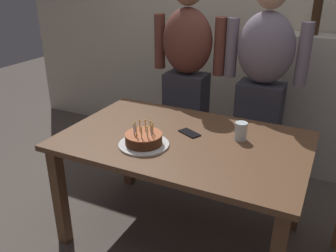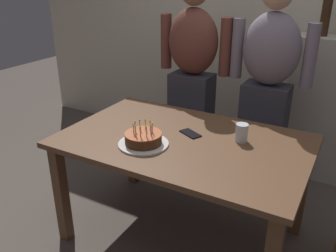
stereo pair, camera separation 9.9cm
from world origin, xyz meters
name	(u,v)px [view 1 (the left image)]	position (x,y,z in m)	size (l,w,h in m)	color
ground_plane	(182,234)	(0.00, 0.00, 0.00)	(10.00, 10.00, 0.00)	#564C44
back_wall	(253,17)	(0.00, 1.55, 1.30)	(5.20, 0.10, 2.60)	beige
dining_table	(183,152)	(0.00, 0.00, 0.64)	(1.50, 0.96, 0.74)	brown
birthday_cake	(144,140)	(-0.17, -0.19, 0.77)	(0.30, 0.30, 0.14)	white
water_glass_near	(241,131)	(0.32, 0.14, 0.80)	(0.08, 0.08, 0.11)	silver
cell_phone	(189,133)	(0.01, 0.08, 0.74)	(0.14, 0.07, 0.01)	black
person_man_bearded	(187,79)	(-0.33, 0.79, 0.87)	(0.61, 0.27, 1.66)	#33333D
person_woman_cardigan	(261,89)	(0.29, 0.79, 0.87)	(0.61, 0.27, 1.66)	#33333D
shelf_cabinet	(331,108)	(0.79, 1.33, 0.62)	(0.84, 0.30, 1.51)	beige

